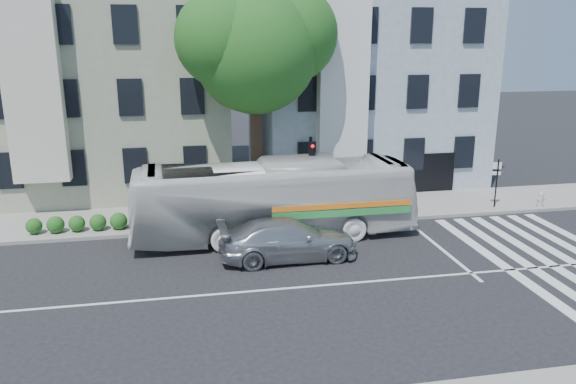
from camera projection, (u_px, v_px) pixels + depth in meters
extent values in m
plane|color=black|center=(292.00, 288.00, 18.74)|extent=(120.00, 120.00, 0.00)
cube|color=gray|center=(259.00, 214.00, 26.28)|extent=(80.00, 4.00, 0.15)
cube|color=gray|center=(111.00, 86.00, 30.19)|extent=(12.00, 10.00, 11.00)
cube|color=#8C9FA7|center=(360.00, 82.00, 32.70)|extent=(12.00, 10.00, 11.00)
cylinder|color=#2D2116|center=(257.00, 159.00, 26.08)|extent=(0.56, 0.56, 5.20)
sphere|color=#194114|center=(255.00, 50.00, 24.75)|extent=(5.60, 5.60, 5.60)
sphere|color=#194114|center=(289.00, 34.00, 25.23)|extent=(4.40, 4.40, 4.40)
sphere|color=#194114|center=(223.00, 39.00, 24.08)|extent=(4.20, 4.20, 4.20)
sphere|color=#194114|center=(258.00, 11.00, 25.48)|extent=(3.80, 3.80, 3.80)
sphere|color=#194114|center=(241.00, 73.00, 25.48)|extent=(3.40, 3.40, 3.40)
imported|color=silver|center=(274.00, 200.00, 23.05)|extent=(3.12, 11.75, 3.25)
imported|color=#B6B8BD|center=(288.00, 239.00, 21.06)|extent=(2.27, 5.29, 1.52)
cylinder|color=black|center=(310.00, 182.00, 24.28)|extent=(0.13, 0.13, 4.00)
cube|color=black|center=(312.00, 151.00, 23.66)|extent=(0.31, 0.26, 0.81)
sphere|color=red|center=(313.00, 146.00, 23.47)|extent=(0.15, 0.15, 0.15)
cylinder|color=white|center=(311.00, 173.00, 24.01)|extent=(0.42, 0.12, 0.42)
cylinder|color=#BABAB5|center=(540.00, 201.00, 26.98)|extent=(0.25, 0.25, 0.63)
sphere|color=#BABAB5|center=(541.00, 194.00, 26.89)|extent=(0.23, 0.23, 0.23)
cylinder|color=#BABAB5|center=(541.00, 199.00, 26.96)|extent=(0.42, 0.16, 0.15)
cylinder|color=black|center=(496.00, 183.00, 26.78)|extent=(0.07, 0.07, 2.35)
cube|color=white|center=(497.00, 166.00, 26.65)|extent=(0.42, 0.15, 0.33)
cube|color=white|center=(496.00, 173.00, 26.75)|extent=(0.42, 0.15, 0.17)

